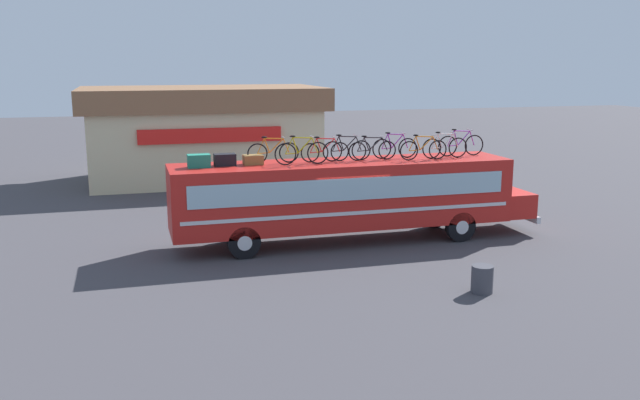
{
  "coord_description": "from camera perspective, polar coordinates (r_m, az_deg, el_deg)",
  "views": [
    {
      "loc": [
        -7.02,
        -21.71,
        6.17
      ],
      "look_at": [
        -0.81,
        0.0,
        1.53
      ],
      "focal_mm": 38.1,
      "sensor_mm": 36.0,
      "label": 1
    }
  ],
  "objects": [
    {
      "name": "ground_plane",
      "position": [
        23.63,
        1.89,
        -3.53
      ],
      "size": [
        120.0,
        120.0,
        0.0
      ],
      "primitive_type": "plane",
      "color": "#423F44"
    },
    {
      "name": "bus",
      "position": [
        23.32,
        2.45,
        0.49
      ],
      "size": [
        12.95,
        2.45,
        2.82
      ],
      "color": "red",
      "rests_on": "ground"
    },
    {
      "name": "luggage_bag_1",
      "position": [
        22.09,
        -10.14,
        3.25
      ],
      "size": [
        0.71,
        0.45,
        0.42
      ],
      "primitive_type": "cube",
      "color": "#1E7F66",
      "rests_on": "bus"
    },
    {
      "name": "luggage_bag_2",
      "position": [
        22.33,
        -7.99,
        3.37
      ],
      "size": [
        0.7,
        0.42,
        0.39
      ],
      "primitive_type": "cube",
      "color": "black",
      "rests_on": "bus"
    },
    {
      "name": "luggage_bag_3",
      "position": [
        22.52,
        -5.64,
        3.39
      ],
      "size": [
        0.64,
        0.49,
        0.31
      ],
      "primitive_type": "cube",
      "color": "olive",
      "rests_on": "bus"
    },
    {
      "name": "rooftop_bicycle_1",
      "position": [
        22.68,
        -3.96,
        4.05
      ],
      "size": [
        1.76,
        0.44,
        0.91
      ],
      "color": "black",
      "rests_on": "bus"
    },
    {
      "name": "rooftop_bicycle_2",
      "position": [
        22.34,
        -1.55,
        4.02
      ],
      "size": [
        1.83,
        0.44,
        0.97
      ],
      "color": "black",
      "rests_on": "bus"
    },
    {
      "name": "rooftop_bicycle_3",
      "position": [
        22.95,
        0.41,
        4.13
      ],
      "size": [
        1.7,
        0.44,
        0.87
      ],
      "color": "black",
      "rests_on": "bus"
    },
    {
      "name": "rooftop_bicycle_4",
      "position": [
        23.18,
        2.26,
        4.24
      ],
      "size": [
        1.73,
        0.44,
        0.92
      ],
      "color": "black",
      "rests_on": "bus"
    },
    {
      "name": "rooftop_bicycle_5",
      "position": [
        23.41,
        4.41,
        4.24
      ],
      "size": [
        1.74,
        0.44,
        0.86
      ],
      "color": "black",
      "rests_on": "bus"
    },
    {
      "name": "rooftop_bicycle_6",
      "position": [
        23.93,
        6.29,
        4.42
      ],
      "size": [
        1.67,
        0.44,
        0.93
      ],
      "color": "black",
      "rests_on": "bus"
    },
    {
      "name": "rooftop_bicycle_7",
      "position": [
        23.66,
        8.67,
        4.24
      ],
      "size": [
        1.75,
        0.44,
        0.9
      ],
      "color": "black",
      "rests_on": "bus"
    },
    {
      "name": "rooftop_bicycle_8",
      "position": [
        24.22,
        10.43,
        4.4
      ],
      "size": [
        1.72,
        0.44,
        0.95
      ],
      "color": "black",
      "rests_on": "bus"
    },
    {
      "name": "rooftop_bicycle_9",
      "position": [
        24.91,
        11.74,
        4.58
      ],
      "size": [
        1.79,
        0.44,
        0.98
      ],
      "color": "black",
      "rests_on": "bus"
    },
    {
      "name": "roadside_building",
      "position": [
        36.34,
        -9.78,
        5.63
      ],
      "size": [
        12.32,
        6.95,
        4.83
      ],
      "color": "beige",
      "rests_on": "ground"
    },
    {
      "name": "trash_bin",
      "position": [
        18.99,
        13.46,
        -6.48
      ],
      "size": [
        0.59,
        0.59,
        0.75
      ],
      "primitive_type": "cylinder",
      "color": "#3F3F47",
      "rests_on": "ground"
    }
  ]
}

